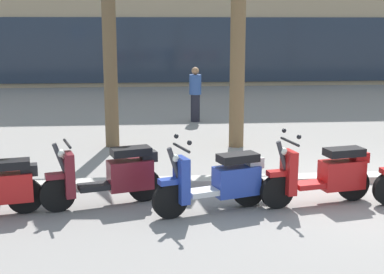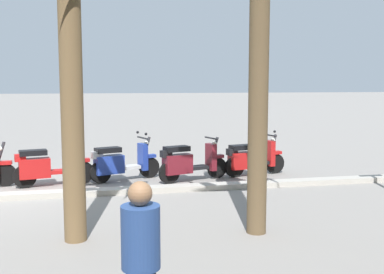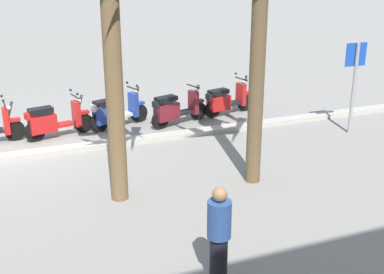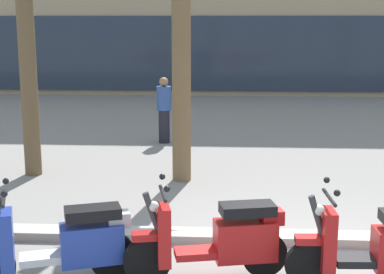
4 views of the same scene
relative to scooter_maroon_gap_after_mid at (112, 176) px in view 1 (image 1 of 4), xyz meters
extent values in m
plane|color=gray|center=(4.30, 0.35, -0.47)|extent=(200.00, 200.00, 0.00)
cube|color=#ADA89E|center=(4.30, 0.93, -0.41)|extent=(60.00, 0.36, 0.12)
cube|color=#283342|center=(-0.96, 15.73, 1.13)|extent=(48.91, 0.12, 2.80)
cylinder|color=black|center=(-1.26, -0.26, -0.21)|extent=(0.53, 0.21, 0.52)
cube|color=red|center=(-1.47, -0.31, -0.05)|extent=(0.73, 0.46, 0.42)
cube|color=black|center=(-1.45, -0.31, 0.29)|extent=(0.65, 0.43, 0.12)
cube|color=black|center=(-1.18, -0.24, 0.19)|extent=(0.28, 0.25, 0.16)
cylinder|color=black|center=(-0.79, -0.24, -0.21)|extent=(0.53, 0.25, 0.52)
cylinder|color=black|center=(0.48, 0.15, -0.21)|extent=(0.53, 0.25, 0.52)
cube|color=black|center=(-0.20, -0.06, -0.15)|extent=(0.66, 0.44, 0.08)
cube|color=maroon|center=(0.27, 0.08, -0.02)|extent=(0.74, 0.50, 0.46)
cube|color=black|center=(0.29, 0.09, 0.35)|extent=(0.66, 0.46, 0.12)
cube|color=maroon|center=(-0.62, -0.19, 0.08)|extent=(0.23, 0.37, 0.66)
cube|color=maroon|center=(-0.79, -0.24, 0.08)|extent=(0.35, 0.25, 0.08)
cylinder|color=#333338|center=(-0.70, -0.21, 0.23)|extent=(0.29, 0.15, 0.69)
cylinder|color=black|center=(-0.62, -0.19, 0.55)|extent=(0.20, 0.55, 0.04)
sphere|color=white|center=(-0.72, -0.22, 0.41)|extent=(0.12, 0.12, 0.12)
cube|color=black|center=(0.56, 0.17, 0.25)|extent=(0.29, 0.26, 0.16)
cylinder|color=black|center=(0.86, -0.65, -0.21)|extent=(0.52, 0.26, 0.52)
cylinder|color=black|center=(2.08, -0.23, -0.21)|extent=(0.52, 0.26, 0.52)
cube|color=silver|center=(1.42, -0.46, -0.15)|extent=(0.66, 0.46, 0.08)
cube|color=#233D9E|center=(1.87, -0.31, -0.03)|extent=(0.75, 0.52, 0.44)
cube|color=black|center=(1.89, -0.30, 0.32)|extent=(0.67, 0.48, 0.12)
cube|color=#233D9E|center=(1.03, -0.60, 0.08)|extent=(0.24, 0.37, 0.66)
cube|color=#233D9E|center=(0.86, -0.65, 0.08)|extent=(0.35, 0.26, 0.08)
cylinder|color=#333338|center=(0.95, -0.62, 0.23)|extent=(0.29, 0.16, 0.69)
cylinder|color=black|center=(1.03, -0.60, 0.55)|extent=(0.22, 0.54, 0.04)
sphere|color=white|center=(0.93, -0.63, 0.41)|extent=(0.12, 0.12, 0.12)
cube|color=silver|center=(2.15, -0.21, 0.22)|extent=(0.29, 0.27, 0.16)
sphere|color=black|center=(1.13, -0.82, 0.67)|extent=(0.07, 0.07, 0.07)
sphere|color=black|center=(0.97, -0.36, 0.67)|extent=(0.07, 0.07, 0.07)
cylinder|color=black|center=(2.48, -0.36, -0.21)|extent=(0.53, 0.21, 0.52)
cylinder|color=black|center=(3.77, -0.08, -0.21)|extent=(0.53, 0.21, 0.52)
cube|color=red|center=(3.08, -0.23, -0.15)|extent=(0.65, 0.40, 0.08)
cube|color=red|center=(3.55, -0.13, -0.03)|extent=(0.73, 0.45, 0.45)
cube|color=black|center=(3.57, -0.13, 0.33)|extent=(0.65, 0.42, 0.12)
cube|color=red|center=(2.66, -0.32, 0.08)|extent=(0.21, 0.36, 0.66)
cube|color=red|center=(2.48, -0.36, 0.08)|extent=(0.35, 0.22, 0.08)
cylinder|color=#333338|center=(2.58, -0.34, 0.23)|extent=(0.29, 0.13, 0.69)
cylinder|color=black|center=(2.66, -0.32, 0.55)|extent=(0.16, 0.56, 0.04)
sphere|color=white|center=(2.56, -0.34, 0.41)|extent=(0.12, 0.12, 0.12)
cube|color=red|center=(3.85, -0.07, 0.23)|extent=(0.28, 0.25, 0.16)
sphere|color=black|center=(2.73, -0.55, 0.67)|extent=(0.07, 0.07, 0.07)
sphere|color=black|center=(2.63, -0.08, 0.67)|extent=(0.07, 0.07, 0.07)
cylinder|color=brown|center=(-0.26, 4.08, 2.00)|extent=(0.31, 0.31, 4.94)
cylinder|color=brown|center=(2.54, 3.85, 1.86)|extent=(0.33, 0.33, 4.66)
cylinder|color=black|center=(1.88, 7.06, -0.08)|extent=(0.26, 0.26, 0.78)
cylinder|color=#2D4C8C|center=(1.88, 7.06, 0.59)|extent=(0.34, 0.34, 0.55)
sphere|color=#9E704C|center=(1.88, 7.06, 0.97)|extent=(0.21, 0.21, 0.21)
camera|label=1|loc=(0.59, -7.97, 2.27)|focal=50.33mm
camera|label=2|loc=(2.28, 10.99, 1.91)|focal=44.13mm
camera|label=3|loc=(4.52, 12.70, 4.05)|focal=47.44mm
camera|label=4|loc=(3.32, -6.22, 2.37)|focal=54.06mm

